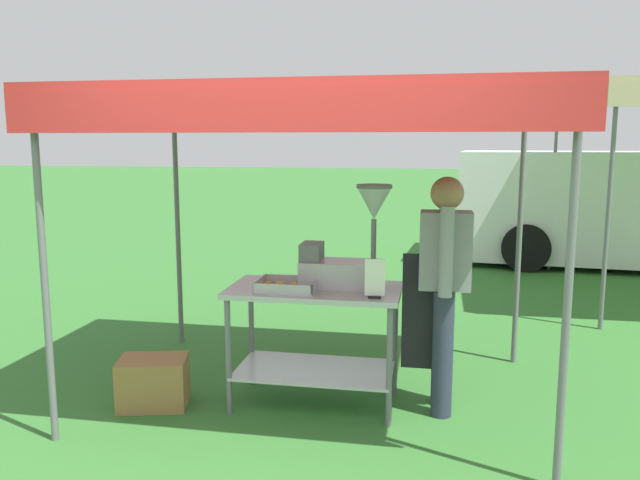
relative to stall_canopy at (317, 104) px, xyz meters
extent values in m
plane|color=#33702D|center=(-0.01, 4.76, -2.08)|extent=(70.00, 70.00, 0.00)
cylinder|color=slate|center=(-1.48, -0.94, -1.03)|extent=(0.04, 0.04, 2.11)
cylinder|color=slate|center=(1.48, -0.94, -1.03)|extent=(0.04, 0.04, 2.11)
cylinder|color=slate|center=(-1.48, 1.04, -1.03)|extent=(0.04, 0.04, 2.11)
cylinder|color=slate|center=(1.48, 1.04, -1.03)|extent=(0.04, 0.04, 2.11)
cube|color=red|center=(0.00, 0.05, 0.05)|extent=(3.17, 2.18, 0.05)
cube|color=red|center=(0.00, -1.03, -0.08)|extent=(3.17, 0.02, 0.24)
cube|color=#B7B7BC|center=(0.00, -0.10, -1.26)|extent=(1.18, 0.64, 0.04)
cube|color=#B7B7BC|center=(0.00, -0.10, -1.84)|extent=(1.09, 0.59, 0.02)
cylinder|color=slate|center=(-0.54, -0.37, -1.68)|extent=(0.04, 0.04, 0.80)
cylinder|color=slate|center=(0.54, -0.37, -1.68)|extent=(0.04, 0.04, 0.80)
cylinder|color=slate|center=(-0.54, 0.17, -1.68)|extent=(0.04, 0.04, 0.80)
cylinder|color=slate|center=(0.54, 0.17, -1.68)|extent=(0.04, 0.04, 0.80)
cube|color=#B7B7BC|center=(-0.17, -0.20, -1.24)|extent=(0.41, 0.31, 0.01)
cube|color=#B7B7BC|center=(-0.17, -0.35, -1.20)|extent=(0.41, 0.01, 0.06)
cube|color=#B7B7BC|center=(-0.17, -0.05, -1.20)|extent=(0.41, 0.01, 0.06)
cube|color=#B7B7BC|center=(-0.37, -0.20, -1.20)|extent=(0.01, 0.31, 0.06)
cube|color=#B7B7BC|center=(0.03, -0.20, -1.20)|extent=(0.01, 0.31, 0.06)
torus|color=#EAB251|center=(-0.17, -0.21, -1.22)|extent=(0.09, 0.09, 0.02)
torus|color=#EAB251|center=(-0.14, -0.11, -1.22)|extent=(0.08, 0.08, 0.02)
torus|color=#EAB251|center=(-0.22, -0.28, -1.22)|extent=(0.08, 0.08, 0.02)
torus|color=#EAB251|center=(-0.24, -0.17, -1.22)|extent=(0.07, 0.07, 0.02)
torus|color=#EAB251|center=(-0.33, -0.12, -1.22)|extent=(0.10, 0.10, 0.02)
torus|color=#EAB251|center=(-0.28, -0.25, -1.22)|extent=(0.09, 0.09, 0.02)
torus|color=#EAB251|center=(-0.24, -0.10, -1.22)|extent=(0.09, 0.09, 0.02)
cube|color=#B7B7BC|center=(0.18, -0.03, -1.15)|extent=(0.56, 0.28, 0.18)
cube|color=slate|center=(-0.03, -0.03, -1.00)|extent=(0.14, 0.22, 0.12)
cylinder|color=slate|center=(0.40, -0.03, -0.92)|extent=(0.04, 0.04, 0.30)
cone|color=#B7B7BC|center=(0.40, -0.03, -0.66)|extent=(0.23, 0.23, 0.21)
cylinder|color=slate|center=(0.40, -0.03, -0.55)|extent=(0.24, 0.24, 0.02)
cube|color=black|center=(0.44, -0.31, -1.24)|extent=(0.08, 0.05, 0.02)
cube|color=white|center=(0.44, -0.31, -1.11)|extent=(0.13, 0.02, 0.24)
cylinder|color=#2D3347|center=(0.88, -0.13, -1.65)|extent=(0.14, 0.14, 0.86)
cylinder|color=#2D3347|center=(0.88, 0.07, -1.65)|extent=(0.14, 0.14, 0.86)
cube|color=gray|center=(0.88, -0.03, -0.96)|extent=(0.34, 0.22, 0.52)
cube|color=black|center=(0.76, -0.03, -1.40)|extent=(0.32, 0.02, 0.80)
cylinder|color=gray|center=(0.88, -0.25, -0.94)|extent=(0.09, 0.09, 0.58)
cylinder|color=gray|center=(0.88, 0.19, -0.94)|extent=(0.09, 0.09, 0.58)
sphere|color=#A87A56|center=(0.88, -0.03, -0.58)|extent=(0.22, 0.22, 0.22)
cube|color=olive|center=(-1.10, -0.35, -1.91)|extent=(0.53, 0.43, 0.35)
cube|color=white|center=(3.75, 5.76, -1.19)|extent=(5.27, 2.34, 1.60)
cylinder|color=black|center=(2.24, 6.83, -1.74)|extent=(0.70, 0.30, 0.68)
cylinder|color=black|center=(2.08, 4.98, -1.74)|extent=(0.70, 0.30, 0.68)
cylinder|color=slate|center=(2.44, 2.17, -0.89)|extent=(0.04, 0.04, 2.39)
cylinder|color=slate|center=(2.44, 5.15, -0.89)|extent=(0.04, 0.04, 2.39)
camera|label=1|loc=(0.81, -4.23, -0.25)|focal=35.20mm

